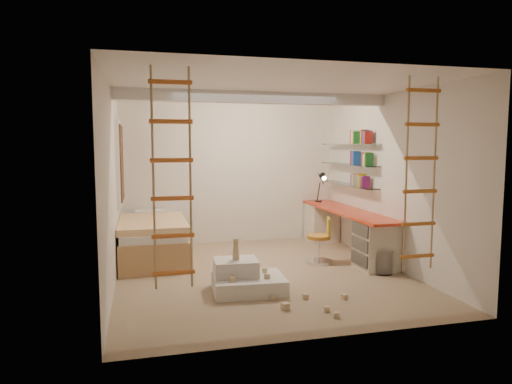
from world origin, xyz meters
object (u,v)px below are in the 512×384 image
object	(u,v)px
desk	(346,230)
play_platform	(245,279)
swivel_chair	(320,246)
bed	(153,239)

from	to	relation	value
desk	play_platform	xyz separation A→B (m)	(-2.11, -1.55, -0.25)
swivel_chair	bed	bearing A→B (deg)	160.87
desk	bed	world-z (taller)	desk
bed	play_platform	distance (m)	2.21
swivel_chair	play_platform	xyz separation A→B (m)	(-1.44, -1.04, -0.11)
play_platform	bed	bearing A→B (deg)	119.48
desk	swivel_chair	distance (m)	0.86
bed	play_platform	size ratio (longest dim) A/B	2.14
swivel_chair	play_platform	world-z (taller)	swivel_chair
desk	swivel_chair	bearing A→B (deg)	-142.89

